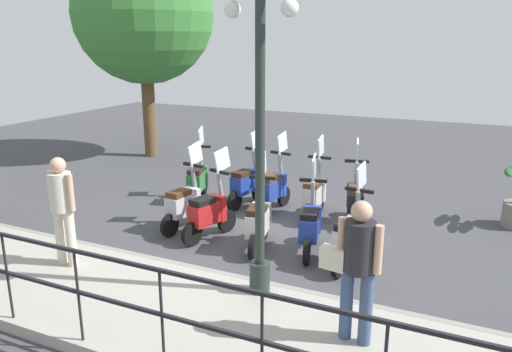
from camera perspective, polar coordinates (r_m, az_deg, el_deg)
The scene contains 17 objects.
ground_plane at distance 8.98m, azimuth 2.37°, elevation -6.22°, with size 28.00×28.00×0.00m, color #424247.
promenade_walkway at distance 6.43m, azimuth -8.87°, elevation -14.98°, with size 2.20×20.00×0.15m.
fence_railing at distance 5.32m, azimuth -15.61°, elevation -12.30°, with size 0.04×16.03×1.07m.
lamp_post_near at distance 6.00m, azimuth 0.46°, elevation 1.91°, with size 0.26×0.90×3.99m.
pedestrian_with_bag at distance 5.36m, azimuth 11.43°, elevation -9.51°, with size 0.37×0.66×1.59m.
pedestrian_distant at distance 7.53m, azimuth -21.31°, elevation -2.90°, with size 0.34×0.49×1.59m.
tree_large at distance 14.54m, azimuth -12.73°, elevation 17.64°, with size 3.81×3.81×5.88m.
scooter_near_0 at distance 7.56m, azimuth 10.72°, elevation -6.82°, with size 1.23×0.44×1.54m.
scooter_near_1 at distance 7.93m, azimuth 6.22°, elevation -5.54°, with size 1.22×0.50×1.54m.
scooter_near_2 at distance 8.04m, azimuth 0.32°, elevation -5.15°, with size 1.22×0.49×1.54m.
scooter_near_3 at distance 8.49m, azimuth -5.38°, elevation -4.09°, with size 1.21×0.53×1.54m.
scooter_near_4 at distance 8.95m, azimuth -8.16°, elevation -3.13°, with size 1.23×0.45×1.54m.
scooter_far_0 at distance 9.27m, azimuth 11.26°, elevation -2.62°, with size 1.21×0.52×1.54m.
scooter_far_1 at distance 9.47m, azimuth 6.70°, elevation -2.03°, with size 1.23×0.44×1.54m.
scooter_far_2 at distance 9.78m, azimuth 1.98°, elevation -1.36°, with size 1.23×0.45×1.54m.
scooter_far_3 at distance 10.12m, azimuth -1.08°, elevation -0.79°, with size 1.22×0.48×1.54m.
scooter_far_4 at distance 10.41m, azimuth -6.66°, elevation -0.42°, with size 1.20×0.53×1.54m.
Camera 1 is at (-7.71, -3.17, 3.31)m, focal length 35.00 mm.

